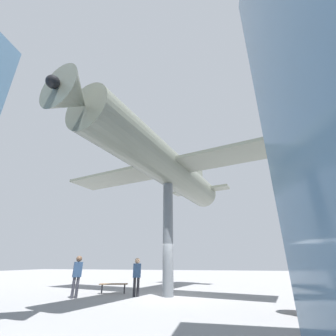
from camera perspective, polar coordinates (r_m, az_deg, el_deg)
ground_plane at (r=12.88m, az=-0.00°, el=-29.90°), size 80.00×80.00×0.00m
support_pylon_central at (r=12.85m, az=-0.00°, el=-16.72°), size 0.57×0.57×5.91m
suspended_airplane at (r=13.62m, az=-0.58°, el=0.47°), size 14.77×14.83×3.43m
visitor_person at (r=12.88m, az=-7.93°, el=-25.04°), size 0.45×0.34×1.80m
visitor_second at (r=13.04m, az=-22.06°, el=-23.42°), size 0.45×0.43×1.89m
plaza_bench at (r=14.33m, az=-13.67°, el=-26.87°), size 1.59×0.82×0.50m
info_kiosk at (r=9.52m, az=31.96°, el=-22.72°), size 1.04×1.04×2.12m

